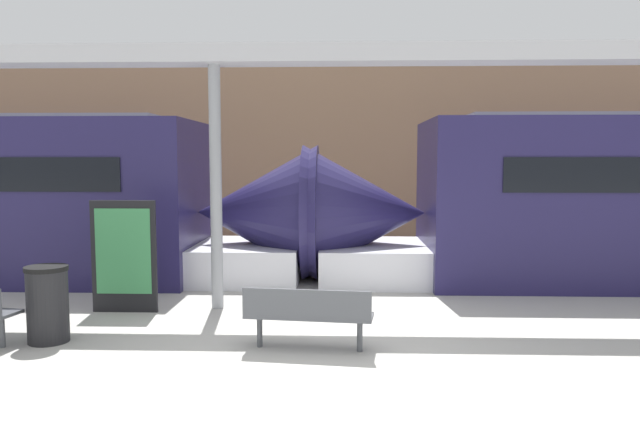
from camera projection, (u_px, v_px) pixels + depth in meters
name	position (u px, v px, depth m)	size (l,w,h in m)	color
ground_plane	(326.00, 361.00, 7.28)	(60.00, 60.00, 0.00)	#B2AFA8
station_wall	(336.00, 154.00, 17.59)	(56.00, 0.20, 5.00)	#937051
bench_near	(308.00, 312.00, 7.64)	(1.62, 0.62, 0.79)	#4C4F54
trash_bin	(48.00, 304.00, 8.02)	(0.54, 0.54, 0.99)	black
poster_board	(124.00, 256.00, 9.57)	(1.00, 0.07, 1.73)	black
support_column_near	(216.00, 188.00, 9.74)	(0.19, 0.19, 3.81)	gray
canopy_beam	(214.00, 55.00, 9.55)	(28.00, 0.60, 0.28)	#B7B7BC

